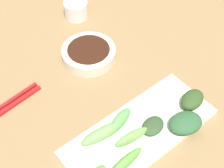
% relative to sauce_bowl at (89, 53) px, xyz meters
% --- Properties ---
extents(tabletop, '(2.10, 2.10, 0.02)m').
position_rel_sauce_bowl_xyz_m(tabletop, '(0.12, -0.03, -0.03)').
color(tabletop, olive).
rests_on(tabletop, ground).
extents(sauce_bowl, '(0.14, 0.14, 0.03)m').
position_rel_sauce_bowl_xyz_m(sauce_bowl, '(0.00, 0.00, 0.00)').
color(sauce_bowl, silver).
rests_on(sauce_bowl, tabletop).
extents(serving_plate, '(0.14, 0.34, 0.01)m').
position_rel_sauce_bowl_xyz_m(serving_plate, '(0.25, -0.05, -0.01)').
color(serving_plate, white).
rests_on(serving_plate, tabletop).
extents(broccoli_stalk_0, '(0.03, 0.09, 0.03)m').
position_rel_sauce_bowl_xyz_m(broccoli_stalk_0, '(0.30, -0.13, 0.01)').
color(broccoli_stalk_0, '#5F9F43').
rests_on(broccoli_stalk_0, serving_plate).
extents(broccoli_leafy_1, '(0.08, 0.09, 0.03)m').
position_rel_sauce_bowl_xyz_m(broccoli_leafy_1, '(0.31, 0.03, 0.01)').
color(broccoli_leafy_1, '#2E5A35').
rests_on(broccoli_leafy_1, serving_plate).
extents(broccoli_stalk_2, '(0.05, 0.08, 0.03)m').
position_rel_sauce_bowl_xyz_m(broccoli_stalk_2, '(0.21, -0.07, 0.01)').
color(broccoli_stalk_2, '#60B257').
rests_on(broccoli_stalk_2, serving_plate).
extents(broccoli_leafy_3, '(0.05, 0.06, 0.02)m').
position_rel_sauce_bowl_xyz_m(broccoli_leafy_3, '(0.27, -0.03, 0.00)').
color(broccoli_leafy_3, '#2F4A28').
rests_on(broccoli_leafy_3, serving_plate).
extents(broccoli_stalk_4, '(0.04, 0.10, 0.03)m').
position_rel_sauce_bowl_xyz_m(broccoli_stalk_4, '(0.21, -0.12, 0.01)').
color(broccoli_stalk_4, '#71AF5A').
rests_on(broccoli_stalk_4, serving_plate).
extents(broccoli_leafy_6, '(0.06, 0.07, 0.03)m').
position_rel_sauce_bowl_xyz_m(broccoli_leafy_6, '(0.27, 0.09, 0.01)').
color(broccoli_leafy_6, '#2E4C21').
rests_on(broccoli_leafy_6, serving_plate).
extents(broccoli_stalk_7, '(0.03, 0.08, 0.03)m').
position_rel_sauce_bowl_xyz_m(broccoli_stalk_7, '(0.26, -0.08, 0.01)').
color(broccoli_stalk_7, '#6FAE52').
rests_on(broccoli_stalk_7, serving_plate).
extents(tea_cup, '(0.07, 0.07, 0.05)m').
position_rel_sauce_bowl_xyz_m(tea_cup, '(-0.16, 0.08, 0.01)').
color(tea_cup, white).
rests_on(tea_cup, tabletop).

